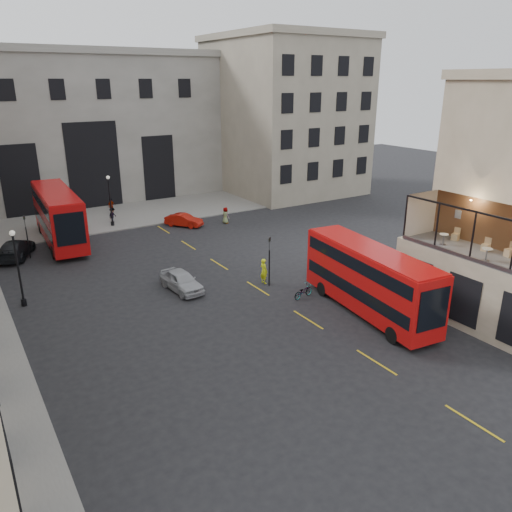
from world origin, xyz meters
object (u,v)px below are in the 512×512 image
cafe_table_mid (487,253)px  car_c (15,249)px  cafe_table_far (444,238)px  bus_near (369,277)px  cafe_chair_b (509,252)px  cafe_chair_c (486,247)px  pedestrian_c (111,206)px  cafe_chair_d (455,236)px  traffic_light_far (26,231)px  bus_far (58,214)px  car_a (182,281)px  bicycle (303,291)px  traffic_light_near (269,255)px  pedestrian_d (225,215)px  street_lamp_a (19,273)px  cyclist (264,271)px  street_lamp_b (111,204)px  car_b (184,220)px  pedestrian_b (113,215)px

cafe_table_mid → car_c: bearing=126.2°
cafe_table_far → bus_near: bearing=152.0°
cafe_chair_b → cafe_chair_c: bearing=99.8°
pedestrian_c → cafe_chair_d: (11.96, -36.37, 3.94)m
traffic_light_far → bus_far: bearing=43.0°
bus_far → cafe_table_mid: bearing=-61.3°
car_a → bicycle: car_a is taller
car_a → pedestrian_c: (2.33, 24.49, 0.17)m
traffic_light_near → cafe_chair_b: size_ratio=4.30×
pedestrian_d → cafe_chair_c: bearing=166.1°
cafe_chair_d → cafe_chair_b: bearing=-91.0°
bicycle → bus_far: bearing=16.2°
car_a → pedestrian_d: pedestrian_d is taller
street_lamp_a → pedestrian_c: size_ratio=2.94×
cafe_table_mid → cafe_table_far: 3.29m
traffic_light_near → cafe_table_far: 11.98m
car_c → cafe_chair_b: size_ratio=6.05×
bicycle → cafe_table_far: size_ratio=2.48×
car_a → cyclist: (5.78, -2.06, 0.23)m
pedestrian_d → bus_far: bearing=62.9°
street_lamp_b → bus_near: street_lamp_b is taller
bus_far → cafe_table_far: bearing=-58.0°
bus_near → cafe_table_mid: bearing=-55.7°
cafe_chair_c → cafe_chair_b: bearing=-80.2°
car_b → pedestrian_b: size_ratio=2.39×
bus_near → pedestrian_b: (-7.47, 30.51, -1.67)m
traffic_light_far → bicycle: traffic_light_far is taller
car_c → cyclist: bearing=156.2°
bus_near → cyclist: bus_near is taller
car_a → cafe_table_far: 18.14m
car_b → cafe_table_mid: bearing=-117.9°
pedestrian_b → street_lamp_a: bearing=-161.6°
pedestrian_b → cafe_chair_c: (12.70, -34.86, 4.02)m
pedestrian_c → cafe_chair_b: bearing=74.0°
pedestrian_c → cafe_chair_b: cafe_chair_b is taller
pedestrian_c → pedestrian_d: bearing=98.4°
traffic_light_far → cafe_chair_d: (22.46, -25.16, 2.43)m
bicycle → traffic_light_near: bearing=4.0°
car_b → pedestrian_c: size_ratio=2.19×
car_c → cafe_chair_c: cafe_chair_c is taller
street_lamp_b → bus_near: size_ratio=0.47×
car_a → cafe_chair_c: cafe_chair_c is taller
pedestrian_b → cafe_chair_d: cafe_chair_d is taller
cafe_chair_b → traffic_light_near: bearing=123.0°
bus_near → cyclist: (-2.98, 7.86, -1.53)m
cafe_chair_b → street_lamp_a: bearing=142.2°
cafe_chair_b → cyclist: bearing=121.8°
cyclist → cafe_chair_d: cafe_chair_d is taller
cafe_table_mid → car_a: bearing=129.1°
car_c → traffic_light_near: bearing=155.2°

